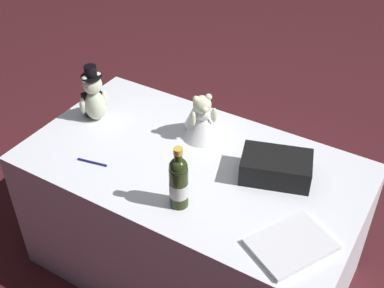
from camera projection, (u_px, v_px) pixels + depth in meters
name	position (u px, v px, depth m)	size (l,w,h in m)	color
ground_plane	(192.00, 264.00, 2.63)	(12.00, 12.00, 0.00)	#47191E
reception_table	(192.00, 217.00, 2.41)	(1.52, 0.85, 0.70)	white
teddy_bear_groom	(94.00, 97.00, 2.40)	(0.14, 0.14, 0.29)	beige
teddy_bear_bride	(201.00, 118.00, 2.30)	(0.23, 0.22, 0.23)	white
champagne_bottle	(179.00, 182.00, 1.91)	(0.08, 0.08, 0.28)	#283213
signing_pen	(93.00, 162.00, 2.19)	(0.15, 0.04, 0.01)	navy
gift_case_black	(276.00, 167.00, 2.08)	(0.34, 0.27, 0.11)	black
guestbook	(291.00, 245.00, 1.81)	(0.21, 0.29, 0.02)	white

